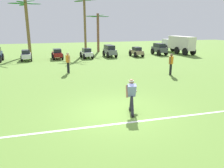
{
  "coord_description": "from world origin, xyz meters",
  "views": [
    {
      "loc": [
        -2.62,
        -8.08,
        3.5
      ],
      "look_at": [
        0.16,
        1.24,
        0.9
      ],
      "focal_mm": 35.0,
      "sensor_mm": 36.0,
      "label": 1
    }
  ],
  "objects_px": {
    "parked_car_slot_d": "(87,53)",
    "palm_tree_far_left": "(27,23)",
    "teammate_near_sideline": "(171,62)",
    "palm_tree_left_of_centre": "(85,19)",
    "teammate_midfield": "(68,61)",
    "parked_car_slot_c": "(57,54)",
    "box_truck": "(178,44)",
    "parked_car_slot_e": "(110,51)",
    "parked_car_slot_f": "(136,52)",
    "parked_car_slot_b": "(26,55)",
    "parked_car_slot_g": "(159,49)",
    "palm_tree_right_of_centre": "(98,29)",
    "frisbee_in_flight": "(134,90)",
    "frisbee_thrower": "(132,94)"
  },
  "relations": [
    {
      "from": "parked_car_slot_b",
      "to": "parked_car_slot_f",
      "type": "distance_m",
      "value": 12.23
    },
    {
      "from": "frisbee_thrower",
      "to": "teammate_near_sideline",
      "type": "bearing_deg",
      "value": 47.54
    },
    {
      "from": "parked_car_slot_f",
      "to": "parked_car_slot_c",
      "type": "bearing_deg",
      "value": 176.88
    },
    {
      "from": "teammate_midfield",
      "to": "box_truck",
      "type": "xyz_separation_m",
      "value": [
        15.13,
        8.59,
        0.29
      ]
    },
    {
      "from": "frisbee_in_flight",
      "to": "palm_tree_far_left",
      "type": "height_order",
      "value": "palm_tree_far_left"
    },
    {
      "from": "parked_car_slot_g",
      "to": "palm_tree_right_of_centre",
      "type": "xyz_separation_m",
      "value": [
        -6.54,
        5.32,
        2.29
      ]
    },
    {
      "from": "parked_car_slot_c",
      "to": "parked_car_slot_e",
      "type": "distance_m",
      "value": 5.96
    },
    {
      "from": "parked_car_slot_c",
      "to": "frisbee_thrower",
      "type": "bearing_deg",
      "value": -82.71
    },
    {
      "from": "box_truck",
      "to": "palm_tree_left_of_centre",
      "type": "distance_m",
      "value": 12.54
    },
    {
      "from": "frisbee_in_flight",
      "to": "palm_tree_far_left",
      "type": "relative_size",
      "value": 0.04
    },
    {
      "from": "frisbee_in_flight",
      "to": "parked_car_slot_d",
      "type": "distance_m",
      "value": 15.7
    },
    {
      "from": "teammate_midfield",
      "to": "parked_car_slot_c",
      "type": "height_order",
      "value": "teammate_midfield"
    },
    {
      "from": "parked_car_slot_f",
      "to": "box_truck",
      "type": "bearing_deg",
      "value": 11.24
    },
    {
      "from": "parked_car_slot_b",
      "to": "parked_car_slot_f",
      "type": "bearing_deg",
      "value": -1.5
    },
    {
      "from": "parked_car_slot_g",
      "to": "parked_car_slot_c",
      "type": "bearing_deg",
      "value": -179.8
    },
    {
      "from": "parked_car_slot_d",
      "to": "box_truck",
      "type": "xyz_separation_m",
      "value": [
        12.37,
        1.06,
        0.67
      ]
    },
    {
      "from": "parked_car_slot_e",
      "to": "parked_car_slot_f",
      "type": "xyz_separation_m",
      "value": [
        3.13,
        -0.56,
        -0.16
      ]
    },
    {
      "from": "parked_car_slot_e",
      "to": "palm_tree_right_of_centre",
      "type": "xyz_separation_m",
      "value": [
        -0.13,
        5.3,
        2.31
      ]
    },
    {
      "from": "frisbee_in_flight",
      "to": "palm_tree_right_of_centre",
      "type": "height_order",
      "value": "palm_tree_right_of_centre"
    },
    {
      "from": "parked_car_slot_e",
      "to": "teammate_near_sideline",
      "type": "bearing_deg",
      "value": -81.58
    },
    {
      "from": "parked_car_slot_f",
      "to": "palm_tree_far_left",
      "type": "xyz_separation_m",
      "value": [
        -12.12,
        4.8,
        3.25
      ]
    },
    {
      "from": "frisbee_thrower",
      "to": "teammate_midfield",
      "type": "relative_size",
      "value": 0.91
    },
    {
      "from": "teammate_near_sideline",
      "to": "parked_car_slot_d",
      "type": "bearing_deg",
      "value": 112.86
    },
    {
      "from": "parked_car_slot_g",
      "to": "palm_tree_left_of_centre",
      "type": "distance_m",
      "value": 10.09
    },
    {
      "from": "parked_car_slot_f",
      "to": "palm_tree_left_of_centre",
      "type": "height_order",
      "value": "palm_tree_left_of_centre"
    },
    {
      "from": "palm_tree_far_left",
      "to": "parked_car_slot_e",
      "type": "bearing_deg",
      "value": -25.26
    },
    {
      "from": "palm_tree_right_of_centre",
      "to": "parked_car_slot_g",
      "type": "bearing_deg",
      "value": -39.13
    },
    {
      "from": "frisbee_thrower",
      "to": "frisbee_in_flight",
      "type": "bearing_deg",
      "value": 59.64
    },
    {
      "from": "frisbee_thrower",
      "to": "parked_car_slot_b",
      "type": "relative_size",
      "value": 0.63
    },
    {
      "from": "frisbee_in_flight",
      "to": "parked_car_slot_e",
      "type": "relative_size",
      "value": 0.12
    },
    {
      "from": "parked_car_slot_d",
      "to": "palm_tree_far_left",
      "type": "height_order",
      "value": "palm_tree_far_left"
    },
    {
      "from": "parked_car_slot_g",
      "to": "box_truck",
      "type": "relative_size",
      "value": 0.4
    },
    {
      "from": "parked_car_slot_g",
      "to": "parked_car_slot_b",
      "type": "bearing_deg",
      "value": -179.19
    },
    {
      "from": "teammate_midfield",
      "to": "palm_tree_far_left",
      "type": "height_order",
      "value": "palm_tree_far_left"
    },
    {
      "from": "parked_car_slot_c",
      "to": "parked_car_slot_e",
      "type": "bearing_deg",
      "value": 0.63
    },
    {
      "from": "parked_car_slot_b",
      "to": "palm_tree_far_left",
      "type": "xyz_separation_m",
      "value": [
        0.11,
        4.48,
        3.25
      ]
    },
    {
      "from": "teammate_near_sideline",
      "to": "palm_tree_left_of_centre",
      "type": "bearing_deg",
      "value": 103.88
    },
    {
      "from": "parked_car_slot_d",
      "to": "palm_tree_far_left",
      "type": "relative_size",
      "value": 0.35
    },
    {
      "from": "parked_car_slot_d",
      "to": "box_truck",
      "type": "distance_m",
      "value": 12.44
    },
    {
      "from": "parked_car_slot_c",
      "to": "parked_car_slot_e",
      "type": "relative_size",
      "value": 0.93
    },
    {
      "from": "frisbee_thrower",
      "to": "parked_car_slot_c",
      "type": "xyz_separation_m",
      "value": [
        -2.12,
        16.53,
        -0.23
      ]
    },
    {
      "from": "teammate_near_sideline",
      "to": "parked_car_slot_b",
      "type": "bearing_deg",
      "value": 135.65
    },
    {
      "from": "teammate_midfield",
      "to": "parked_car_slot_c",
      "type": "xyz_separation_m",
      "value": [
        -0.42,
        7.8,
        -0.38
      ]
    },
    {
      "from": "parked_car_slot_d",
      "to": "parked_car_slot_g",
      "type": "bearing_deg",
      "value": 1.93
    },
    {
      "from": "parked_car_slot_c",
      "to": "palm_tree_far_left",
      "type": "height_order",
      "value": "palm_tree_far_left"
    },
    {
      "from": "parked_car_slot_g",
      "to": "palm_tree_left_of_centre",
      "type": "bearing_deg",
      "value": 153.88
    },
    {
      "from": "frisbee_thrower",
      "to": "palm_tree_far_left",
      "type": "height_order",
      "value": "palm_tree_far_left"
    },
    {
      "from": "teammate_midfield",
      "to": "palm_tree_far_left",
      "type": "bearing_deg",
      "value": 105.91
    },
    {
      "from": "parked_car_slot_c",
      "to": "palm_tree_far_left",
      "type": "relative_size",
      "value": 0.35
    },
    {
      "from": "frisbee_in_flight",
      "to": "box_truck",
      "type": "bearing_deg",
      "value": 51.97
    }
  ]
}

